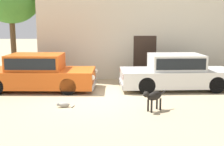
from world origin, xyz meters
name	(u,v)px	position (x,y,z in m)	size (l,w,h in m)	color
ground_plane	(94,98)	(0.00, 0.00, 0.00)	(80.00, 80.00, 0.00)	tan
parked_sedan_nearest	(37,72)	(-2.37, 1.46, 0.72)	(4.82, 2.04, 1.46)	#D15619
parked_sedan_second	(176,72)	(3.33, 1.44, 0.71)	(4.74, 1.87, 1.44)	silver
apartment_block	(176,5)	(4.54, 6.48, 3.75)	(14.71, 5.86, 7.50)	beige
stray_dog_spotted	(154,96)	(1.87, -1.51, 0.47)	(0.85, 0.64, 0.70)	black
stray_cat	(64,105)	(-0.96, -1.03, 0.08)	(0.58, 0.22, 0.16)	gray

